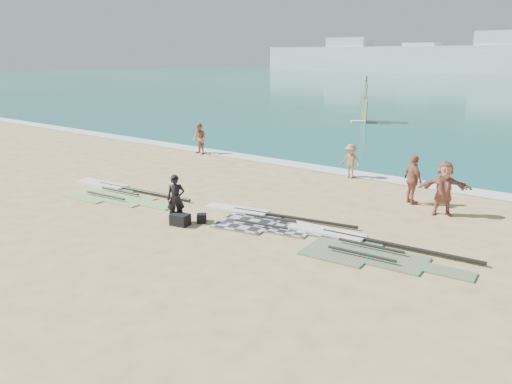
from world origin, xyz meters
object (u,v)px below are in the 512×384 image
Objects in this scene: rig_grey at (259,219)px; rig_green at (113,191)px; gear_bag_near at (180,220)px; beachgoer_right at (444,188)px; gear_bag_far at (202,218)px; beachgoer_mid at (350,161)px; person_wetsuit at (176,199)px; rig_orange at (356,245)px; beachgoer_left at (200,139)px; beachgoer_back at (413,180)px.

rig_grey is 7.08m from rig_green.
beachgoer_right is at bearing 44.24° from gear_bag_near.
beachgoer_right reaches higher than rig_grey.
gear_bag_far is 0.28× the size of beachgoer_mid.
beachgoer_right is (4.90, 4.48, 0.94)m from rig_grey.
rig_grey is 3.47× the size of person_wetsuit.
person_wetsuit is at bearing -168.44° from rig_orange.
beachgoer_left is (-8.11, 9.54, 0.70)m from gear_bag_near.
beachgoer_back is (13.44, -2.32, 0.06)m from beachgoer_left.
beachgoer_left reaches higher than beachgoer_mid.
beachgoer_back is at bearing 52.75° from gear_bag_far.
gear_bag_near is at bearing -117.63° from gear_bag_far.
beachgoer_right is at bearing 31.71° from rig_grey.
beachgoer_mid reaches higher than gear_bag_far.
gear_bag_near is 9.01m from beachgoer_back.
beachgoer_left is at bearing 133.69° from gear_bag_far.
beachgoer_right is at bearing 72.92° from rig_orange.
beachgoer_mid is (1.15, 8.86, 0.67)m from gear_bag_far.
gear_bag_far reaches higher than rig_orange.
rig_grey is 2.75m from gear_bag_near.
beachgoer_left is (-13.76, 7.72, 0.84)m from rig_orange.
beachgoer_left is (-2.89, 8.31, 0.84)m from rig_green.
beachgoer_left is at bearing 142.34° from beachgoer_right.
gear_bag_near is at bearing -37.58° from beachgoer_left.
rig_grey is 7.53m from beachgoer_mid.
beachgoer_mid is (-0.30, 7.48, 0.76)m from rig_grey.
person_wetsuit is at bearing -163.76° from beachgoer_right.
beachgoer_back is (5.63, 7.09, 0.11)m from person_wetsuit.
beachgoer_right is at bearing -1.65° from person_wetsuit.
beachgoer_right reaches higher than beachgoer_back.
gear_bag_near is 0.72m from person_wetsuit.
gear_bag_far is 8.69m from beachgoer_right.
rig_green is at bearing -126.23° from beachgoer_mid.
beachgoer_left is 0.91× the size of beachgoer_right.
person_wetsuit reaches higher than beachgoer_mid.
beachgoer_back is (3.52, 5.16, 0.91)m from rig_grey.
gear_bag_far is at bearing -147.25° from rig_grey.
beachgoer_left reaches higher than gear_bag_far.
beachgoer_left is (-7.81, 9.41, 0.05)m from person_wetsuit.
beachgoer_mid is at bearing 82.58° from gear_bag_far.
gear_bag_near reaches higher than rig_orange.
rig_orange is 5.42m from gear_bag_far.
beachgoer_back is at bearing 2.27° from beachgoer_left.
gear_bag_near is at bearing -161.97° from beachgoer_right.
beachgoer_left reaches higher than gear_bag_near.
beachgoer_right is at bearing 0.61° from beachgoer_left.
beachgoer_mid is (9.62, 0.00, -0.09)m from beachgoer_left.
beachgoer_back is 1.54m from beachgoer_right.
gear_bag_far reaches higher than rig_green.
beachgoer_right reaches higher than rig_orange.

